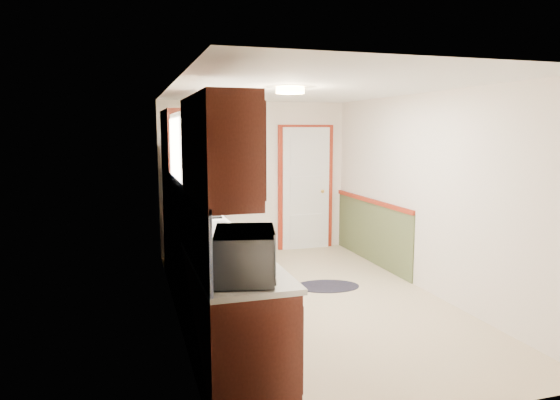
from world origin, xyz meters
TOP-DOWN VIEW (x-y plane):
  - room_shell at (0.00, 0.00)m, footprint 3.20×5.20m
  - kitchen_run at (-1.24, -0.29)m, footprint 0.63×4.00m
  - back_wall_trim at (0.99, 2.21)m, footprint 1.12×2.30m
  - ceiling_fixture at (-0.30, -0.20)m, footprint 0.30×0.30m
  - microwave at (-1.20, -1.95)m, footprint 0.46×0.67m
  - refrigerator at (-1.02, 2.05)m, footprint 0.81×0.78m
  - rug at (0.40, 0.42)m, footprint 0.90×0.68m
  - cooktop at (-1.19, 0.75)m, footprint 0.54×0.65m

SIDE VIEW (x-z plane):
  - rug at x=0.40m, z-range 0.00..0.01m
  - kitchen_run at x=-1.24m, z-range -0.29..1.91m
  - refrigerator at x=-1.02m, z-range 0.00..1.77m
  - back_wall_trim at x=0.99m, z-range -0.15..1.93m
  - cooktop at x=-1.19m, z-range 0.94..0.96m
  - microwave at x=-1.20m, z-range 0.94..1.35m
  - room_shell at x=0.00m, z-range -0.06..2.46m
  - ceiling_fixture at x=-0.30m, z-range 2.33..2.39m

